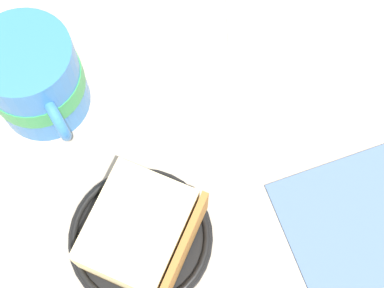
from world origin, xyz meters
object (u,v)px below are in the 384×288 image
Objects in this scene: tea_mug at (35,79)px; teaspoon at (231,49)px; folded_napkin at (358,229)px; small_plate at (141,238)px; cake_slice at (141,232)px.

tea_mug is 0.88× the size of teaspoon.
teaspoon is 0.90× the size of folded_napkin.
tea_mug reaches higher than small_plate.
cake_slice reaches higher than small_plate.
folded_napkin is at bearing -56.89° from teaspoon.
cake_slice reaches higher than folded_napkin.
small_plate is at bearing -174.70° from folded_napkin.
folded_napkin is (19.91, 1.97, -3.50)cm from cake_slice.
teaspoon is at bearing 69.77° from cake_slice.
teaspoon is at bearing 123.11° from folded_napkin.
small_plate is 0.97× the size of folded_napkin.
folded_napkin is at bearing 5.30° from small_plate.
small_plate reaches higher than folded_napkin.
tea_mug is (-10.76, 13.82, 4.10)cm from small_plate.
tea_mug is 0.80× the size of folded_napkin.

